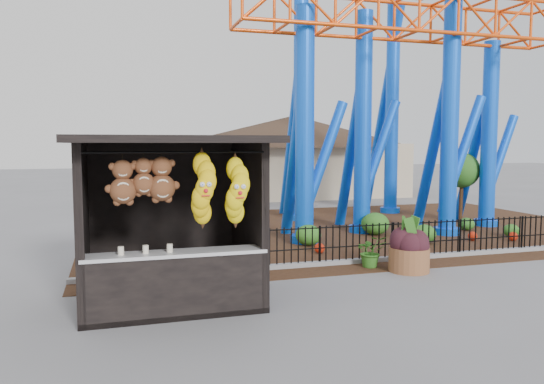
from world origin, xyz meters
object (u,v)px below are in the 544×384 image
object	(u,v)px
roller_coaster	(380,45)
potted_plant	(371,251)
terracotta_planter	(409,259)
prize_booth	(171,223)

from	to	relation	value
roller_coaster	potted_plant	world-z (taller)	roller_coaster
terracotta_planter	roller_coaster	bearing A→B (deg)	68.31
terracotta_planter	potted_plant	size ratio (longest dim) A/B	1.20
roller_coaster	terracotta_planter	distance (m)	9.17
prize_booth	potted_plant	xyz separation A→B (m)	(4.94, 1.62, -1.13)
prize_booth	terracotta_planter	bearing A→B (deg)	10.02
prize_booth	terracotta_planter	world-z (taller)	prize_booth
roller_coaster	potted_plant	bearing A→B (deg)	-119.15
roller_coaster	potted_plant	xyz separation A→B (m)	(-3.17, -5.69, -6.05)
roller_coaster	terracotta_planter	size ratio (longest dim) A/B	11.64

